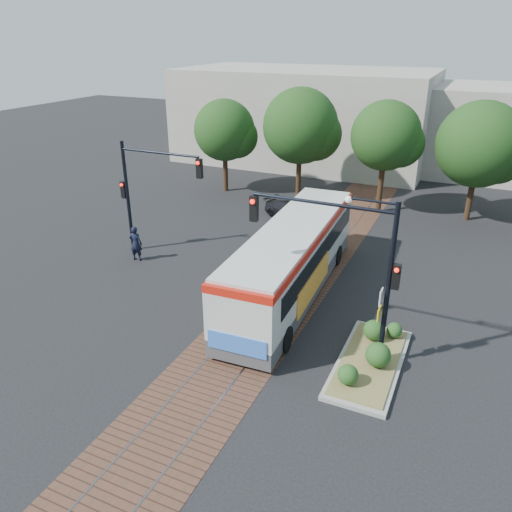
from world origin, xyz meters
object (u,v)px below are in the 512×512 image
object	(u,v)px
signal_pole_main	(354,255)
parked_car	(292,210)
traffic_island	(371,356)
officer	(136,243)
city_bus	(293,257)
signal_pole_left	(144,184)

from	to	relation	value
signal_pole_main	parked_car	size ratio (longest dim) A/B	1.55
traffic_island	officer	size ratio (longest dim) A/B	2.76
city_bus	traffic_island	size ratio (longest dim) A/B	2.38
city_bus	signal_pole_main	xyz separation A→B (m)	(3.59, -3.76, 2.32)
city_bus	officer	bearing A→B (deg)	177.34
traffic_island	signal_pole_left	xyz separation A→B (m)	(-13.19, 4.89, 3.54)
signal_pole_main	signal_pole_left	size ratio (longest dim) A/B	1.00
signal_pole_main	signal_pole_left	world-z (taller)	signal_pole_main
city_bus	signal_pole_main	size ratio (longest dim) A/B	2.07
traffic_island	signal_pole_left	distance (m)	14.50
city_bus	traffic_island	world-z (taller)	city_bus
signal_pole_main	parked_car	world-z (taller)	signal_pole_main
traffic_island	signal_pole_main	world-z (taller)	signal_pole_main
traffic_island	parked_car	world-z (taller)	traffic_island
traffic_island	parked_car	distance (m)	15.47
signal_pole_main	signal_pole_left	xyz separation A→B (m)	(-12.23, 4.80, -0.29)
city_bus	parked_car	distance (m)	10.06
city_bus	signal_pole_left	xyz separation A→B (m)	(-8.64, 1.04, 2.03)
parked_car	signal_pole_main	bearing A→B (deg)	-131.08
officer	signal_pole_main	bearing A→B (deg)	152.74
signal_pole_left	parked_car	distance (m)	10.27
traffic_island	city_bus	bearing A→B (deg)	139.75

